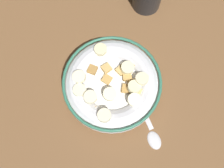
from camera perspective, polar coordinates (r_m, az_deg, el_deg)
The scene contains 3 objects.
ground_plane at distance 55.28cm, azimuth 0.00°, elevation -1.19°, with size 110.80×110.80×2.00cm, color brown.
cereal_bowl at distance 51.67cm, azimuth 0.02°, elevation -0.10°, with size 20.00×20.00×6.03cm.
spoon at distance 52.82cm, azimuth 8.61°, elevation -10.32°, with size 12.59×9.21×0.80cm.
Camera 1 is at (-8.32, 12.26, 52.25)cm, focal length 40.26 mm.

